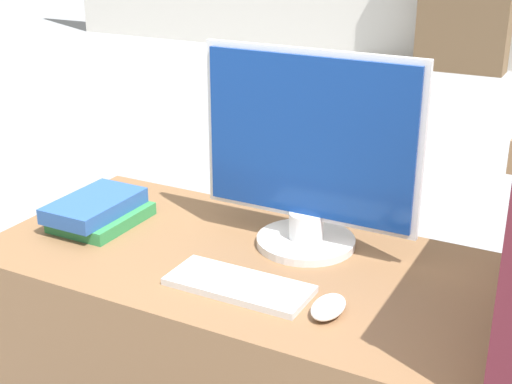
# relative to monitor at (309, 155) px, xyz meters

# --- Properties ---
(monitor) EXTENTS (0.55, 0.24, 0.49)m
(monitor) POSITION_rel_monitor_xyz_m (0.00, 0.00, 0.00)
(monitor) COLOR silver
(monitor) RESTS_ON desk
(keyboard) EXTENTS (0.32, 0.13, 0.02)m
(keyboard) POSITION_rel_monitor_xyz_m (-0.04, -0.27, -0.23)
(keyboard) COLOR silver
(keyboard) RESTS_ON desk
(mouse) EXTENTS (0.06, 0.11, 0.03)m
(mouse) POSITION_rel_monitor_xyz_m (0.17, -0.28, -0.22)
(mouse) COLOR white
(mouse) RESTS_ON desk
(book_stack) EXTENTS (0.18, 0.26, 0.07)m
(book_stack) POSITION_rel_monitor_xyz_m (-0.54, -0.14, -0.20)
(book_stack) COLOR #2D7F42
(book_stack) RESTS_ON desk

